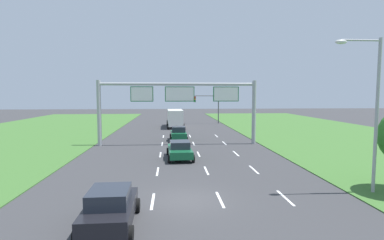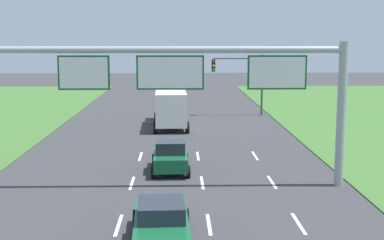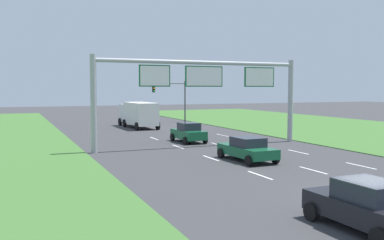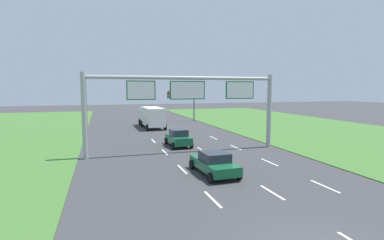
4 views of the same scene
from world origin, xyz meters
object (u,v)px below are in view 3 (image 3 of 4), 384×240
(car_near_red, at_px, (366,205))
(car_mid_lane, at_px, (188,133))
(sign_gantry, at_px, (204,84))
(box_truck, at_px, (138,114))
(traffic_light_mast, at_px, (172,94))
(car_lead_silver, at_px, (247,149))

(car_near_red, height_order, car_mid_lane, car_mid_lane)
(sign_gantry, bearing_deg, box_truck, 90.90)
(box_truck, distance_m, sign_gantry, 18.18)
(traffic_light_mast, bearing_deg, car_near_red, -102.37)
(car_near_red, bearing_deg, sign_gantry, 79.02)
(car_lead_silver, height_order, box_truck, box_truck)
(car_mid_lane, relative_size, box_truck, 0.47)
(car_lead_silver, height_order, sign_gantry, sign_gantry)
(car_lead_silver, height_order, traffic_light_mast, traffic_light_mast)
(car_mid_lane, distance_m, box_truck, 14.90)
(car_near_red, relative_size, car_lead_silver, 0.90)
(car_lead_silver, bearing_deg, sign_gantry, 85.63)
(car_near_red, xyz_separation_m, sign_gantry, (3.51, 20.24, 4.11))
(car_lead_silver, xyz_separation_m, box_truck, (-0.04, 25.00, 0.88))
(car_mid_lane, bearing_deg, sign_gantry, -90.03)
(car_mid_lane, height_order, box_truck, box_truck)
(car_near_red, distance_m, car_lead_silver, 13.52)
(car_mid_lane, xyz_separation_m, sign_gantry, (0.08, -2.99, 4.12))
(traffic_light_mast, bearing_deg, car_mid_lane, -106.65)
(car_lead_silver, xyz_separation_m, sign_gantry, (0.24, 7.12, 4.18))
(sign_gantry, bearing_deg, car_lead_silver, -91.91)
(car_mid_lane, distance_m, traffic_light_mast, 21.89)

